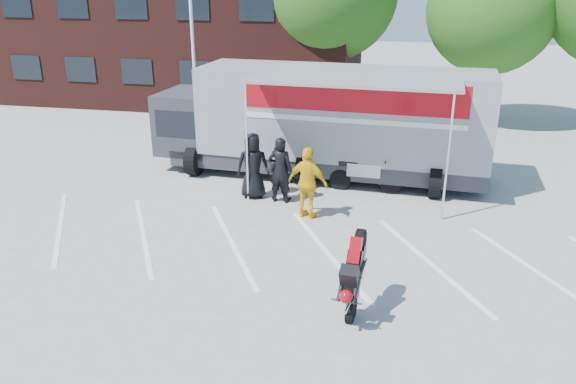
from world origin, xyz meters
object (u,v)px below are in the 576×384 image
at_px(parked_motorcycle, 365,191).
at_px(spectator_leather_b, 280,170).
at_px(tree_mid, 492,10).
at_px(stunt_bike_rider, 356,304).
at_px(spectator_leather_c, 278,173).
at_px(spectator_hivis, 308,183).
at_px(flagpole, 197,10).
at_px(transporter_truck, 326,175).
at_px(spectator_leather_a, 253,166).

xyz_separation_m(parked_motorcycle, spectator_leather_b, (-2.37, -1.39, 0.98)).
height_order(tree_mid, stunt_bike_rider, tree_mid).
xyz_separation_m(spectator_leather_c, spectator_hivis, (1.10, -1.16, 0.17)).
distance_m(flagpole, tree_mid, 12.31).
relative_size(flagpole, transporter_truck, 0.72).
bearing_deg(parked_motorcycle, spectator_leather_b, 121.71).
bearing_deg(flagpole, spectator_leather_b, -52.64).
bearing_deg(spectator_hivis, transporter_truck, -71.80).
bearing_deg(flagpole, tree_mid, 23.97).
bearing_deg(tree_mid, spectator_leather_a, -124.79).
xyz_separation_m(tree_mid, spectator_hivis, (-5.65, -12.00, -3.94)).
bearing_deg(spectator_leather_c, tree_mid, -115.20).
distance_m(flagpole, spectator_leather_c, 8.50).
xyz_separation_m(transporter_truck, parked_motorcycle, (1.40, -1.21, 0.00)).
bearing_deg(flagpole, transporter_truck, -31.63).
distance_m(flagpole, stunt_bike_rider, 14.30).
relative_size(tree_mid, spectator_leather_c, 4.63).
xyz_separation_m(parked_motorcycle, stunt_bike_rider, (0.40, -6.53, 0.00)).
height_order(transporter_truck, spectator_leather_b, spectator_leather_b).
distance_m(flagpole, transporter_truck, 8.26).
height_order(tree_mid, transporter_truck, tree_mid).
height_order(tree_mid, parked_motorcycle, tree_mid).
xyz_separation_m(flagpole, stunt_bike_rider, (7.37, -11.17, -5.05)).
height_order(stunt_bike_rider, spectator_leather_b, spectator_leather_b).
bearing_deg(spectator_leather_a, flagpole, -69.03).
height_order(stunt_bike_rider, spectator_leather_a, spectator_leather_a).
height_order(stunt_bike_rider, spectator_hivis, spectator_hivis).
distance_m(stunt_bike_rider, spectator_leather_a, 6.54).
distance_m(spectator_leather_c, spectator_hivis, 1.60).
bearing_deg(tree_mid, flagpole, -156.03).
xyz_separation_m(parked_motorcycle, spectator_leather_a, (-3.25, -1.19, 0.99)).
distance_m(transporter_truck, spectator_leather_a, 3.18).
bearing_deg(spectator_hivis, spectator_leather_b, -26.53).
xyz_separation_m(stunt_bike_rider, spectator_leather_b, (-2.77, 5.14, 0.98)).
bearing_deg(spectator_leather_c, parked_motorcycle, -147.43).
relative_size(spectator_leather_a, spectator_hivis, 0.99).
bearing_deg(transporter_truck, spectator_hivis, -86.51).
bearing_deg(spectator_hivis, spectator_leather_a, -14.22).
xyz_separation_m(flagpole, tree_mid, (11.24, 5.00, -0.11)).
distance_m(transporter_truck, stunt_bike_rider, 7.95).
relative_size(flagpole, spectator_leather_c, 4.82).
distance_m(stunt_bike_rider, spectator_hivis, 4.64).
height_order(flagpole, spectator_leather_b, flagpole).
bearing_deg(transporter_truck, tree_mid, 59.05).
bearing_deg(spectator_leather_b, spectator_hivis, 137.41).
bearing_deg(parked_motorcycle, spectator_hivis, 151.13).
height_order(flagpole, stunt_bike_rider, flagpole).
relative_size(parked_motorcycle, spectator_leather_b, 1.15).
relative_size(stunt_bike_rider, spectator_leather_b, 0.93).
bearing_deg(tree_mid, spectator_hivis, -115.20).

